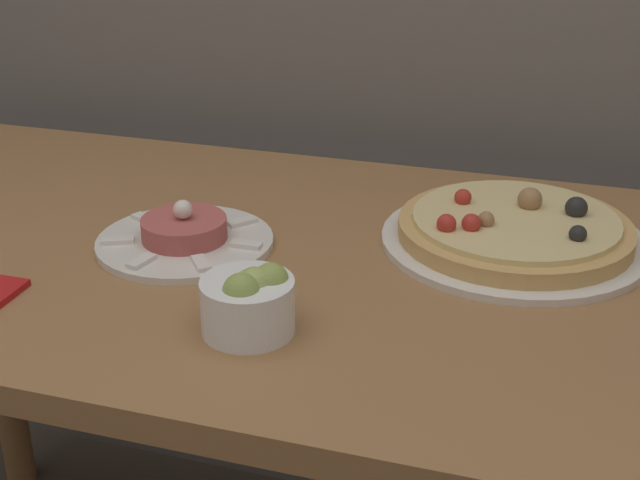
{
  "coord_description": "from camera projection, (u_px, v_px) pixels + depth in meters",
  "views": [
    {
      "loc": [
        0.37,
        -0.59,
        1.25
      ],
      "look_at": [
        0.08,
        0.33,
        0.81
      ],
      "focal_mm": 50.0,
      "sensor_mm": 36.0,
      "label": 1
    }
  ],
  "objects": [
    {
      "name": "dining_table",
      "position": [
        270.0,
        320.0,
        1.17
      ],
      "size": [
        1.5,
        0.72,
        0.77
      ],
      "color": "olive",
      "rests_on": "ground_plane"
    },
    {
      "name": "pizza_plate",
      "position": [
        514.0,
        231.0,
        1.14
      ],
      "size": [
        0.34,
        0.34,
        0.06
      ],
      "color": "silver",
      "rests_on": "dining_table"
    },
    {
      "name": "tartare_plate",
      "position": [
        185.0,
        236.0,
        1.14
      ],
      "size": [
        0.23,
        0.23,
        0.06
      ],
      "color": "silver",
      "rests_on": "dining_table"
    },
    {
      "name": "small_bowl",
      "position": [
        249.0,
        301.0,
        0.93
      ],
      "size": [
        0.1,
        0.1,
        0.08
      ],
      "color": "white",
      "rests_on": "dining_table"
    }
  ]
}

